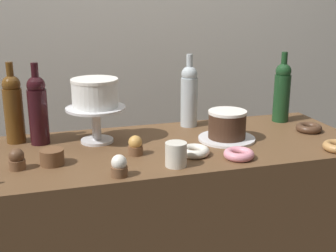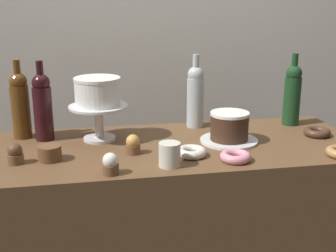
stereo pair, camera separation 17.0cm
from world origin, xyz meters
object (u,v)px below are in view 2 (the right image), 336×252
wine_bottle_amber (20,104)px  donut_pink (235,157)px  donut_chocolate (317,132)px  cupcake_chocolate (15,154)px  donut_sugar (191,152)px  wine_bottle_green (292,94)px  wine_bottle_clear (195,95)px  coffee_cup_ceramic (170,154)px  cookie_stack (50,153)px  wine_bottle_dark_red (43,105)px  cake_stand_pedestal (99,116)px  white_layer_cake (98,91)px  chocolate_round_cake (229,126)px  cupcake_caramel (133,145)px  cupcake_vanilla (110,164)px

wine_bottle_amber → donut_pink: 0.90m
donut_chocolate → cupcake_chocolate: bearing=-175.1°
cupcake_chocolate → donut_sugar: (0.63, -0.04, -0.02)m
wine_bottle_green → wine_bottle_clear: same height
wine_bottle_clear → coffee_cup_ceramic: (-0.20, -0.46, -0.10)m
donut_sugar → donut_chocolate: same height
donut_sugar → cookie_stack: 0.51m
wine_bottle_dark_red → cookie_stack: 0.28m
wine_bottle_green → cupcake_chocolate: (-1.18, -0.29, -0.11)m
donut_sugar → wine_bottle_dark_red: bearing=150.8°
cake_stand_pedestal → cookie_stack: cake_stand_pedestal is taller
cookie_stack → donut_sugar: bearing=-5.8°
white_layer_cake → cookie_stack: white_layer_cake is taller
coffee_cup_ceramic → wine_bottle_clear: bearing=66.0°
cookie_stack → donut_chocolate: bearing=4.8°
donut_sugar → coffee_cup_ceramic: size_ratio=1.32×
white_layer_cake → cupcake_chocolate: bearing=-144.1°
cake_stand_pedestal → wine_bottle_dark_red: size_ratio=0.73×
chocolate_round_cake → wine_bottle_clear: wine_bottle_clear is taller
white_layer_cake → cupcake_caramel: bearing=-58.6°
cake_stand_pedestal → cupcake_vanilla: bearing=-86.8°
white_layer_cake → donut_chocolate: size_ratio=1.66×
wine_bottle_amber → wine_bottle_green: 1.19m
cake_stand_pedestal → donut_chocolate: size_ratio=2.13×
wine_bottle_dark_red → donut_chocolate: (1.13, -0.16, -0.13)m
wine_bottle_dark_red → donut_chocolate: 1.15m
donut_sugar → donut_pink: same height
cupcake_vanilla → cookie_stack: size_ratio=0.88×
cupcake_caramel → wine_bottle_green: bearing=19.1°
cupcake_vanilla → coffee_cup_ceramic: size_ratio=0.87×
white_layer_cake → donut_pink: (0.47, -0.34, -0.19)m
cupcake_caramel → cupcake_chocolate: same height
cupcake_vanilla → cupcake_caramel: size_ratio=1.00×
chocolate_round_cake → donut_chocolate: chocolate_round_cake is taller
cake_stand_pedestal → cupcake_caramel: 0.23m
wine_bottle_clear → cookie_stack: size_ratio=3.87×
wine_bottle_dark_red → donut_sugar: 0.64m
white_layer_cake → cookie_stack: (-0.19, -0.21, -0.18)m
cupcake_vanilla → donut_sugar: size_ratio=0.66×
donut_pink → cupcake_chocolate: bearing=171.3°
donut_pink → coffee_cup_ceramic: coffee_cup_ceramic is taller
wine_bottle_dark_red → donut_sugar: (0.55, -0.31, -0.13)m
donut_chocolate → donut_pink: bearing=-153.2°
donut_sugar → coffee_cup_ceramic: 0.13m
cupcake_caramel → cupcake_chocolate: (-0.42, -0.03, 0.00)m
chocolate_round_cake → wine_bottle_green: 0.41m
wine_bottle_clear → wine_bottle_amber: bearing=-178.1°
cookie_stack → coffee_cup_ceramic: bearing=-18.1°
cake_stand_pedestal → cookie_stack: size_ratio=2.83×
cake_stand_pedestal → wine_bottle_clear: wine_bottle_clear is taller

